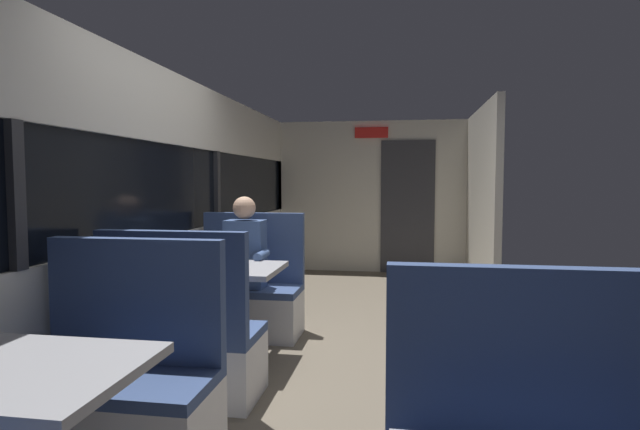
{
  "coord_description": "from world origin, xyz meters",
  "views": [
    {
      "loc": [
        0.47,
        -3.68,
        1.4
      ],
      "look_at": [
        -0.52,
        2.48,
        0.98
      ],
      "focal_mm": 28.82,
      "sensor_mm": 36.0,
      "label": 1
    }
  ],
  "objects_px": {
    "dining_table_near_window": "(13,394)",
    "bench_mid_window_facing_entry": "(249,299)",
    "bench_near_window_facing_entry": "(121,397)",
    "bench_mid_window_facing_end": "(184,348)",
    "seated_passenger": "(246,277)",
    "dining_table_mid_window": "(222,279)"
  },
  "relations": [
    {
      "from": "dining_table_mid_window",
      "to": "bench_mid_window_facing_end",
      "type": "height_order",
      "value": "bench_mid_window_facing_end"
    },
    {
      "from": "dining_table_near_window",
      "to": "bench_mid_window_facing_end",
      "type": "xyz_separation_m",
      "value": [
        0.0,
        1.45,
        -0.31
      ]
    },
    {
      "from": "seated_passenger",
      "to": "bench_near_window_facing_entry",
      "type": "bearing_deg",
      "value": -90.0
    },
    {
      "from": "dining_table_near_window",
      "to": "bench_mid_window_facing_end",
      "type": "bearing_deg",
      "value": 90.0
    },
    {
      "from": "dining_table_near_window",
      "to": "dining_table_mid_window",
      "type": "height_order",
      "value": "same"
    },
    {
      "from": "dining_table_mid_window",
      "to": "dining_table_near_window",
      "type": "bearing_deg",
      "value": -90.0
    },
    {
      "from": "bench_mid_window_facing_entry",
      "to": "dining_table_mid_window",
      "type": "bearing_deg",
      "value": -90.0
    },
    {
      "from": "dining_table_near_window",
      "to": "bench_mid_window_facing_entry",
      "type": "xyz_separation_m",
      "value": [
        0.0,
        2.85,
        -0.31
      ]
    },
    {
      "from": "bench_mid_window_facing_end",
      "to": "bench_mid_window_facing_entry",
      "type": "height_order",
      "value": "same"
    },
    {
      "from": "bench_near_window_facing_entry",
      "to": "bench_mid_window_facing_end",
      "type": "bearing_deg",
      "value": 90.0
    },
    {
      "from": "bench_near_window_facing_entry",
      "to": "bench_mid_window_facing_entry",
      "type": "relative_size",
      "value": 1.0
    },
    {
      "from": "bench_mid_window_facing_end",
      "to": "bench_near_window_facing_entry",
      "type": "bearing_deg",
      "value": -90.0
    },
    {
      "from": "bench_near_window_facing_entry",
      "to": "dining_table_mid_window",
      "type": "relative_size",
      "value": 1.22
    },
    {
      "from": "bench_near_window_facing_entry",
      "to": "dining_table_mid_window",
      "type": "bearing_deg",
      "value": 90.0
    },
    {
      "from": "dining_table_near_window",
      "to": "bench_mid_window_facing_entry",
      "type": "distance_m",
      "value": 2.86
    },
    {
      "from": "dining_table_near_window",
      "to": "bench_near_window_facing_entry",
      "type": "relative_size",
      "value": 0.82
    },
    {
      "from": "bench_near_window_facing_entry",
      "to": "seated_passenger",
      "type": "height_order",
      "value": "seated_passenger"
    },
    {
      "from": "bench_mid_window_facing_end",
      "to": "seated_passenger",
      "type": "distance_m",
      "value": 1.34
    },
    {
      "from": "bench_mid_window_facing_entry",
      "to": "seated_passenger",
      "type": "xyz_separation_m",
      "value": [
        0.0,
        -0.07,
        0.21
      ]
    },
    {
      "from": "bench_mid_window_facing_entry",
      "to": "bench_near_window_facing_entry",
      "type": "bearing_deg",
      "value": -90.0
    },
    {
      "from": "dining_table_mid_window",
      "to": "seated_passenger",
      "type": "relative_size",
      "value": 0.71
    },
    {
      "from": "bench_mid_window_facing_entry",
      "to": "seated_passenger",
      "type": "distance_m",
      "value": 0.22
    }
  ]
}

